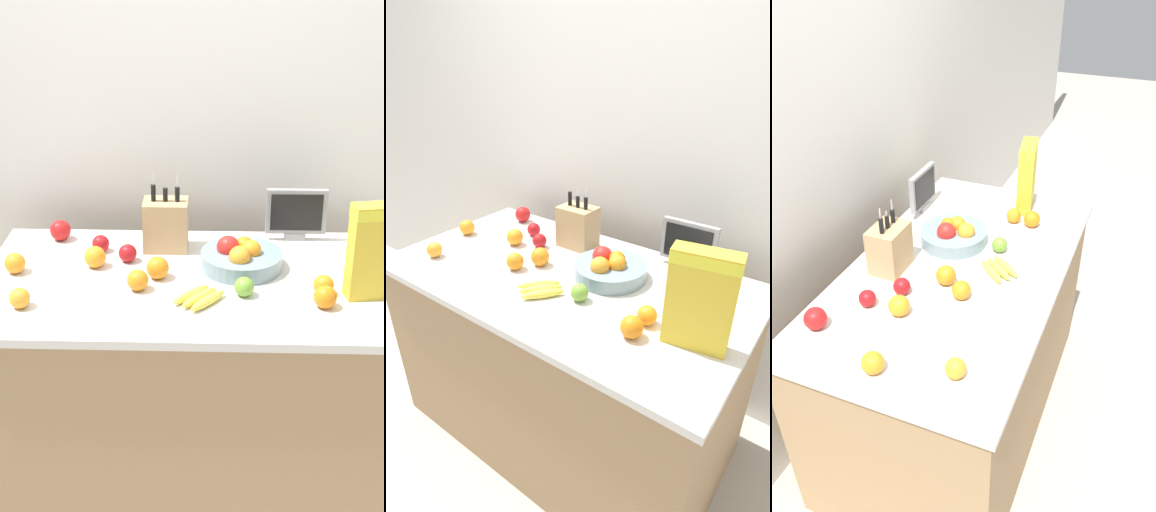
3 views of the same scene
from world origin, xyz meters
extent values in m
plane|color=#B2A899|center=(0.00, 0.00, 0.00)|extent=(14.00, 14.00, 0.00)
cube|color=silver|center=(0.00, 0.64, 1.30)|extent=(9.00, 0.06, 2.60)
cube|color=tan|center=(0.00, 0.00, 0.43)|extent=(1.49, 0.81, 0.86)
cube|color=silver|center=(0.00, 0.00, 0.87)|extent=(1.52, 0.84, 0.03)
cube|color=tan|center=(-0.12, 0.25, 0.99)|extent=(0.17, 0.13, 0.19)
cylinder|color=black|center=(-0.16, 0.25, 1.12)|extent=(0.02, 0.02, 0.06)
cube|color=silver|center=(-0.16, 0.25, 1.17)|extent=(0.01, 0.00, 0.04)
cylinder|color=black|center=(-0.12, 0.25, 1.11)|extent=(0.02, 0.02, 0.05)
cube|color=silver|center=(-0.12, 0.25, 1.14)|extent=(0.01, 0.00, 0.02)
cylinder|color=black|center=(-0.08, 0.25, 1.11)|extent=(0.02, 0.02, 0.06)
cube|color=silver|center=(-0.08, 0.25, 1.16)|extent=(0.01, 0.00, 0.04)
cube|color=gray|center=(0.38, 0.35, 0.90)|extent=(0.08, 0.03, 0.03)
cube|color=gray|center=(0.38, 0.35, 1.01)|extent=(0.23, 0.02, 0.18)
cube|color=black|center=(0.38, 0.33, 1.01)|extent=(0.20, 0.00, 0.15)
cube|color=gold|center=(0.60, -0.11, 1.05)|extent=(0.21, 0.10, 0.33)
cube|color=yellow|center=(0.60, -0.11, 1.19)|extent=(0.21, 0.11, 0.04)
cylinder|color=gray|center=(0.16, 0.09, 0.92)|extent=(0.30, 0.30, 0.06)
sphere|color=orange|center=(0.20, 0.09, 0.96)|extent=(0.07, 0.07, 0.07)
sphere|color=orange|center=(0.17, 0.12, 0.96)|extent=(0.07, 0.07, 0.07)
sphere|color=red|center=(0.11, 0.11, 0.97)|extent=(0.08, 0.08, 0.08)
sphere|color=orange|center=(0.15, 0.03, 0.96)|extent=(0.08, 0.08, 0.08)
ellipsoid|color=yellow|center=(-0.01, -0.15, 0.91)|extent=(0.14, 0.15, 0.03)
ellipsoid|color=yellow|center=(0.02, -0.17, 0.91)|extent=(0.13, 0.15, 0.03)
ellipsoid|color=yellow|center=(0.04, -0.19, 0.91)|extent=(0.13, 0.15, 0.03)
sphere|color=#A31419|center=(-0.37, 0.22, 0.92)|extent=(0.07, 0.07, 0.07)
sphere|color=#6B9E33|center=(0.17, -0.12, 0.92)|extent=(0.07, 0.07, 0.07)
sphere|color=red|center=(-0.54, 0.32, 0.93)|extent=(0.08, 0.08, 0.08)
sphere|color=#A31419|center=(-0.25, 0.13, 0.92)|extent=(0.07, 0.07, 0.07)
sphere|color=orange|center=(-0.13, 0.00, 0.93)|extent=(0.08, 0.08, 0.08)
sphere|color=orange|center=(-0.37, 0.08, 0.93)|extent=(0.08, 0.08, 0.08)
sphere|color=orange|center=(0.43, -0.10, 0.92)|extent=(0.07, 0.07, 0.07)
sphere|color=orange|center=(-0.57, -0.22, 0.92)|extent=(0.07, 0.07, 0.07)
sphere|color=orange|center=(-0.64, 0.03, 0.93)|extent=(0.08, 0.08, 0.08)
sphere|color=orange|center=(0.42, -0.19, 0.93)|extent=(0.08, 0.08, 0.08)
sphere|color=orange|center=(-0.19, -0.09, 0.93)|extent=(0.07, 0.07, 0.07)
camera|label=1|loc=(0.05, -2.23, 2.04)|focal=50.00mm
camera|label=2|loc=(0.90, -1.12, 1.71)|focal=28.00mm
camera|label=3|loc=(-1.57, -0.66, 2.08)|focal=35.00mm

